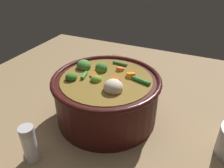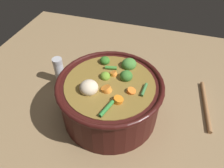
% 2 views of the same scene
% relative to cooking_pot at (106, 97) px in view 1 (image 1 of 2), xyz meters
% --- Properties ---
extents(ground_plane, '(1.10, 1.10, 0.00)m').
position_rel_cooking_pot_xyz_m(ground_plane, '(0.00, -0.00, -0.07)').
color(ground_plane, '#8C704C').
extents(cooking_pot, '(0.29, 0.29, 0.15)m').
position_rel_cooking_pot_xyz_m(cooking_pot, '(0.00, 0.00, 0.00)').
color(cooking_pot, '#38110F').
rests_on(cooking_pot, ground_plane).
extents(wooden_spoon, '(0.16, 0.20, 0.01)m').
position_rel_cooking_pot_xyz_m(wooden_spoon, '(0.34, 0.12, -0.06)').
color(wooden_spoon, '#92643C').
rests_on(wooden_spoon, ground_plane).
extents(salt_shaker, '(0.03, 0.03, 0.09)m').
position_rel_cooking_pot_xyz_m(salt_shaker, '(-0.21, 0.09, -0.02)').
color(salt_shaker, silver).
rests_on(salt_shaker, ground_plane).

